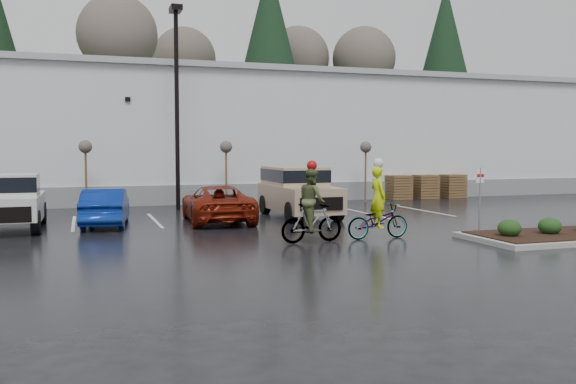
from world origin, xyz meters
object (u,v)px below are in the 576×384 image
object	(u,v)px
sapling_west	(85,150)
sapling_east	(366,150)
sapling_mid	(226,150)
suv_tan	(299,192)
fire_lane_sign	(480,193)
pallet_stack_b	(425,187)
car_red	(217,204)
pallet_stack_a	(398,187)
lamppost	(177,85)
cyclist_olive	(312,213)
pickup_white	(11,201)
cyclist_hivis	(378,214)
pallet_stack_c	(452,186)
car_blue	(106,207)

from	to	relation	value
sapling_west	sapling_east	distance (m)	14.00
sapling_mid	sapling_east	xyz separation A→B (m)	(7.50, 0.00, 0.00)
sapling_west	suv_tan	xyz separation A→B (m)	(8.26, -5.63, -1.70)
sapling_east	fire_lane_sign	xyz separation A→B (m)	(-2.20, -12.80, -1.32)
pallet_stack_b	car_red	bearing A→B (deg)	-151.75
pallet_stack_a	lamppost	bearing A→B (deg)	-170.91
pallet_stack_a	sapling_mid	bearing A→B (deg)	-174.29
cyclist_olive	car_red	bearing A→B (deg)	10.38
sapling_mid	pickup_white	world-z (taller)	sapling_mid
cyclist_olive	lamppost	bearing A→B (deg)	7.25
car_red	cyclist_hivis	world-z (taller)	cyclist_hivis
pallet_stack_b	cyclist_hivis	bearing A→B (deg)	-126.29
lamppost	suv_tan	size ratio (longest dim) A/B	1.81
cyclist_hivis	pallet_stack_a	bearing A→B (deg)	-33.89
pallet_stack_c	fire_lane_sign	distance (m)	16.07
cyclist_hivis	cyclist_olive	size ratio (longest dim) A/B	1.02
sapling_west	fire_lane_sign	xyz separation A→B (m)	(11.80, -12.80, -1.32)
lamppost	cyclist_hivis	world-z (taller)	lamppost
suv_tan	lamppost	bearing A→B (deg)	132.62
sapling_mid	car_red	xyz separation A→B (m)	(-1.77, -6.24, -2.03)
pallet_stack_b	car_red	world-z (taller)	car_red
pickup_white	pallet_stack_c	bearing A→B (deg)	17.33
fire_lane_sign	cyclist_hivis	xyz separation A→B (m)	(-3.26, 0.65, -0.64)
lamppost	sapling_west	bearing A→B (deg)	165.96
car_blue	cyclist_olive	world-z (taller)	cyclist_olive
sapling_west	pallet_stack_c	bearing A→B (deg)	2.86
sapling_mid	pickup_white	distance (m)	10.99
pallet_stack_c	cyclist_olive	world-z (taller)	cyclist_olive
pallet_stack_b	car_blue	xyz separation A→B (m)	(-17.57, -7.11, 0.01)
lamppost	sapling_mid	size ratio (longest dim) A/B	2.88
pallet_stack_c	pickup_white	distance (m)	23.59
pickup_white	cyclist_hivis	xyz separation A→B (m)	(11.06, -6.13, -0.21)
sapling_mid	pallet_stack_c	distance (m)	13.69
pallet_stack_b	pallet_stack_c	size ratio (longest dim) A/B	1.00
sapling_east	pallet_stack_b	world-z (taller)	sapling_east
pickup_white	car_blue	bearing A→B (deg)	-1.60
sapling_mid	pallet_stack_b	xyz separation A→B (m)	(11.70, 1.00, -2.05)
car_red	suv_tan	distance (m)	3.60
pallet_stack_b	pickup_white	size ratio (longest dim) A/B	0.26
fire_lane_sign	pickup_white	world-z (taller)	fire_lane_sign
sapling_mid	cyclist_hivis	distance (m)	12.48
sapling_west	lamppost	bearing A→B (deg)	-14.04
sapling_west	cyclist_olive	distance (m)	13.90
sapling_mid	fire_lane_sign	size ratio (longest dim) A/B	1.45
sapling_west	suv_tan	distance (m)	10.14
pallet_stack_c	sapling_west	bearing A→B (deg)	-177.14
cyclist_hivis	sapling_mid	bearing A→B (deg)	6.83
pallet_stack_c	pallet_stack_a	bearing A→B (deg)	180.00
cyclist_hivis	suv_tan	bearing A→B (deg)	-0.24
pallet_stack_a	cyclist_hivis	bearing A→B (deg)	-121.17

